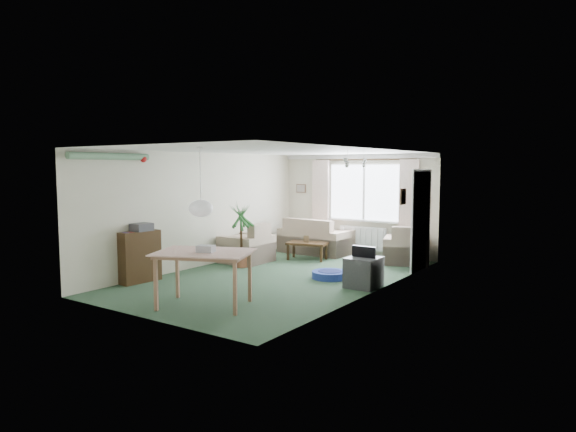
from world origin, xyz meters
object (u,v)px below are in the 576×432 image
Objects in this scene: bookshelf at (140,257)px; houseplant at (241,235)px; tv_cube at (364,272)px; sofa at (316,236)px; armchair_corner at (407,244)px; coffee_table at (307,251)px; dining_table at (204,279)px; armchair_left at (246,243)px; pet_bed at (330,275)px.

bookshelf is 2.24m from houseplant.
houseplant is 2.96m from tv_cube.
bookshelf is 4.04m from tv_cube.
sofa is at bearing 134.43° from tv_cube.
tv_cube is at bearing -3.85° from houseplant.
armchair_corner is 2.58m from tv_cube.
tv_cube is at bearing -37.23° from coffee_table.
bookshelf reaches higher than armchair_corner.
armchair_left is at bearing 119.05° from dining_table.
coffee_table is at bearing 111.78° from sofa.
armchair_left is at bearing 118.22° from houseplant.
bookshelf reaches higher than coffee_table.
sofa is 1.83× the size of bookshelf.
tv_cube is (1.44, 2.47, -0.14)m from dining_table.
coffee_table is 1.52× the size of tv_cube.
armchair_corner is at bearing 41.23° from houseplant.
houseplant reaches higher than armchair_corner.
coffee_table reaches higher than pet_bed.
armchair_left is 0.75× the size of dining_table.
sofa is 5.19m from dining_table.
tv_cube reaches higher than coffee_table.
bookshelf is at bearing -7.86° from armchair_left.
pet_bed is at bearing 77.87° from dining_table.
houseplant is at bearing 119.20° from dining_table.
tv_cube is at bearing 77.07° from armchair_left.
dining_table is (2.10, -0.53, -0.06)m from bookshelf.
tv_cube is at bearing -19.16° from pet_bed.
sofa is 2.33m from armchair_corner.
sofa reaches higher than pet_bed.
houseplant is at bearing 23.34° from armchair_corner.
houseplant reaches higher than pet_bed.
bookshelf is 2.17m from dining_table.
armchair_left reaches higher than pet_bed.
houseplant is at bearing -114.29° from coffee_table.
tv_cube is (3.20, -0.70, -0.17)m from armchair_left.
dining_table reaches higher than tv_cube.
houseplant reaches higher than bookshelf.
armchair_left is 1.44× the size of pet_bed.
pet_bed is (2.70, 2.24, -0.40)m from bookshelf.
armchair_left is at bearing 167.45° from tv_cube.
dining_table is (-1.21, -5.04, -0.01)m from armchair_corner.
armchair_corner is 5.18m from dining_table.
coffee_table is at bearing 100.98° from dining_table.
pet_bed is at bearing 56.95° from armchair_corner.
dining_table is at bearing -9.90° from bookshelf.
armchair_left reaches higher than dining_table.
bookshelf is 1.39× the size of pet_bed.
armchair_left is 2.42m from pet_bed.
armchair_corner is at bearing 76.49° from dining_table.
sofa is at bearing 81.96° from bookshelf.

